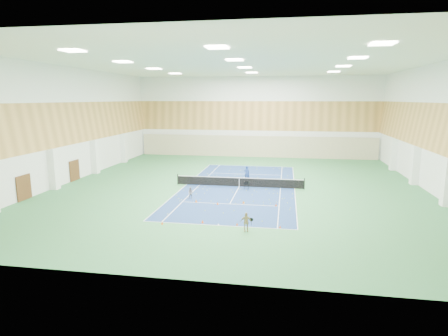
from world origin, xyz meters
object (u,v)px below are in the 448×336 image
(tennis_net, at_px, (239,181))
(coach, at_px, (247,173))
(child_court, at_px, (191,193))
(ball_cart, at_px, (246,185))
(child_apron, at_px, (246,222))

(tennis_net, relative_size, coach, 7.65)
(child_court, relative_size, ball_cart, 1.29)
(child_court, distance_m, child_apron, 9.37)
(coach, distance_m, child_apron, 15.50)
(tennis_net, xyz_separation_m, coach, (0.46, 2.72, 0.29))
(tennis_net, relative_size, child_court, 12.20)
(tennis_net, relative_size, child_apron, 9.78)
(child_court, bearing_deg, tennis_net, 54.00)
(child_court, height_order, child_apron, child_apron)
(child_court, height_order, ball_cart, child_court)
(coach, bearing_deg, child_court, 53.32)
(coach, bearing_deg, child_apron, 86.48)
(ball_cart, bearing_deg, child_apron, -80.26)
(tennis_net, distance_m, child_apron, 12.87)
(child_court, bearing_deg, coach, 61.49)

